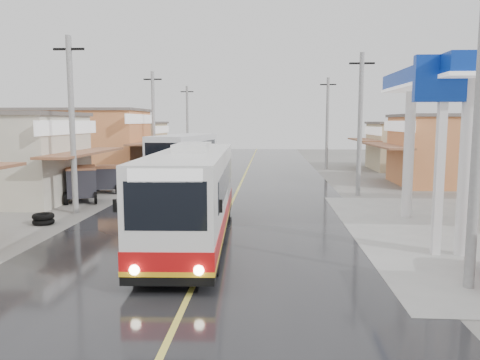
# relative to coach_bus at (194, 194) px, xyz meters

# --- Properties ---
(ground) EXTENTS (120.00, 120.00, 0.00)m
(ground) POSITION_rel_coach_bus_xyz_m (0.73, -4.37, -1.66)
(ground) COLOR slate
(ground) RESTS_ON ground
(road) EXTENTS (12.00, 90.00, 0.02)m
(road) POSITION_rel_coach_bus_xyz_m (0.73, 10.63, -1.65)
(road) COLOR black
(road) RESTS_ON ground
(centre_line) EXTENTS (0.15, 90.00, 0.01)m
(centre_line) POSITION_rel_coach_bus_xyz_m (0.73, 10.63, -1.64)
(centre_line) COLOR #D8CC4C
(centre_line) RESTS_ON road
(shopfronts_left) EXTENTS (11.00, 44.00, 5.20)m
(shopfronts_left) POSITION_rel_coach_bus_xyz_m (-12.27, 13.63, -1.66)
(shopfronts_left) COLOR tan
(shopfronts_left) RESTS_ON ground
(utility_poles_left) EXTENTS (1.60, 50.00, 8.00)m
(utility_poles_left) POSITION_rel_coach_bus_xyz_m (-6.27, 11.63, -1.66)
(utility_poles_left) COLOR gray
(utility_poles_left) RESTS_ON ground
(utility_poles_right) EXTENTS (1.60, 36.00, 8.00)m
(utility_poles_right) POSITION_rel_coach_bus_xyz_m (7.73, 10.63, -1.66)
(utility_poles_right) COLOR gray
(utility_poles_right) RESTS_ON ground
(coach_bus) EXTENTS (2.93, 11.11, 3.44)m
(coach_bus) POSITION_rel_coach_bus_xyz_m (0.00, 0.00, 0.00)
(coach_bus) COLOR silver
(coach_bus) RESTS_ON road
(second_bus) EXTENTS (3.83, 9.94, 3.22)m
(second_bus) POSITION_rel_coach_bus_xyz_m (-3.61, 18.17, 0.07)
(second_bus) COLOR silver
(second_bus) RESTS_ON road
(cyclist) EXTENTS (0.79, 1.80, 1.89)m
(cyclist) POSITION_rel_coach_bus_xyz_m (-3.37, 3.65, -1.04)
(cyclist) COLOR black
(cyclist) RESTS_ON ground
(tricycle_near) EXTENTS (2.39, 2.66, 1.86)m
(tricycle_near) POSITION_rel_coach_bus_xyz_m (-7.24, 7.68, -0.60)
(tricycle_near) COLOR #26262D
(tricycle_near) RESTS_ON ground
(tricycle_far) EXTENTS (1.83, 2.17, 1.58)m
(tricycle_far) POSITION_rel_coach_bus_xyz_m (-7.01, 11.02, -0.76)
(tricycle_far) COLOR #26262D
(tricycle_far) RESTS_ON ground
(tyre_stack) EXTENTS (0.88, 0.88, 0.45)m
(tyre_stack) POSITION_rel_coach_bus_xyz_m (-6.61, 2.20, -1.44)
(tyre_stack) COLOR black
(tyre_stack) RESTS_ON ground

